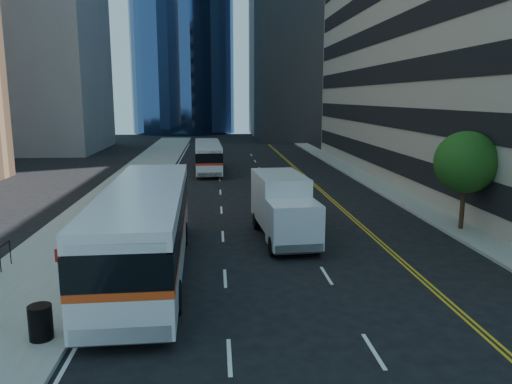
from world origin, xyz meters
TOP-DOWN VIEW (x-y plane):
  - ground at (0.00, 0.00)m, footprint 160.00×160.00m
  - sidewalk_west at (-10.50, 25.00)m, footprint 5.00×90.00m
  - sidewalk_east at (9.00, 25.00)m, footprint 2.00×90.00m
  - midrise_west at (-28.00, 52.00)m, footprint 18.00×18.00m
  - street_tree at (9.00, 8.00)m, footprint 3.20×3.20m
  - bus_front at (-6.60, 2.91)m, footprint 3.32×13.56m
  - bus_rear at (-4.55, 30.66)m, footprint 2.71×10.69m
  - box_truck at (-0.53, 7.24)m, footprint 2.74×6.71m
  - trash_can at (-8.82, -2.81)m, footprint 0.82×0.82m

SIDE VIEW (x-z plane):
  - ground at x=0.00m, z-range 0.00..0.00m
  - sidewalk_west at x=-10.50m, z-range 0.00..0.15m
  - sidewalk_east at x=9.00m, z-range 0.00..0.15m
  - trash_can at x=-8.82m, z-range 0.15..1.15m
  - bus_rear at x=-4.55m, z-range 0.13..2.86m
  - box_truck at x=-0.53m, z-range 0.09..3.23m
  - bus_front at x=-6.60m, z-range 0.16..3.64m
  - street_tree at x=9.00m, z-range 1.09..6.19m
  - midrise_west at x=-28.00m, z-range 0.00..35.00m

